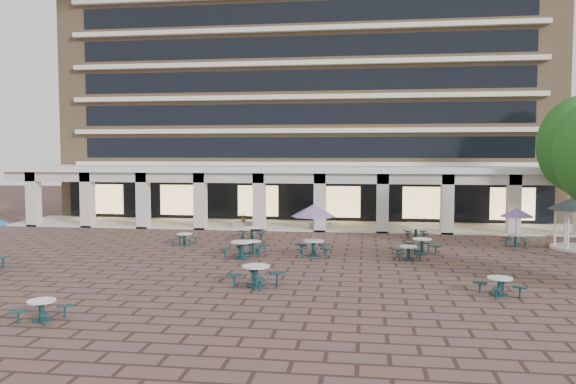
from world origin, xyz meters
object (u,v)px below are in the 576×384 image
planter_left (244,222)px  planter_right (320,224)px  picnic_table_2 (256,274)px  picnic_table_1 (42,308)px

planter_left → planter_right: (5.42, -0.00, -0.05)m
picnic_table_2 → planter_left: 17.20m
picnic_table_1 → planter_right: 23.33m
picnic_table_1 → planter_left: bearing=93.6°
picnic_table_1 → planter_left: size_ratio=1.09×
planter_right → picnic_table_1: bearing=-107.9°
picnic_table_1 → picnic_table_2: picnic_table_2 is taller
picnic_table_1 → picnic_table_2: bearing=51.1°
picnic_table_2 → planter_right: 16.73m
picnic_table_2 → planter_left: planter_left is taller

